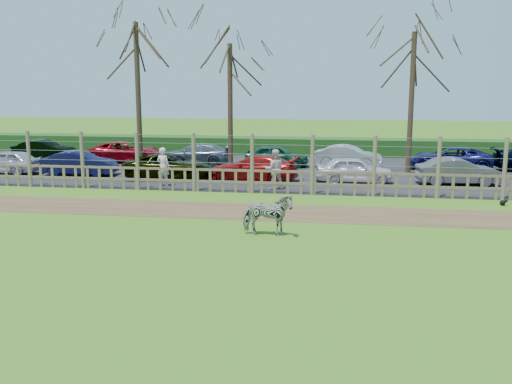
# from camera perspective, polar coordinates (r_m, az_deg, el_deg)

# --- Properties ---
(ground) EXTENTS (120.00, 120.00, 0.00)m
(ground) POSITION_cam_1_polar(r_m,az_deg,el_deg) (16.31, -4.82, -5.32)
(ground) COLOR olive
(ground) RESTS_ON ground
(dirt_strip) EXTENTS (34.00, 2.80, 0.01)m
(dirt_strip) POSITION_cam_1_polar(r_m,az_deg,el_deg) (20.57, -1.92, -1.90)
(dirt_strip) COLOR brown
(dirt_strip) RESTS_ON ground
(asphalt) EXTENTS (44.00, 13.00, 0.04)m
(asphalt) POSITION_cam_1_polar(r_m,az_deg,el_deg) (30.30, 1.54, 2.21)
(asphalt) COLOR #232326
(asphalt) RESTS_ON ground
(hedge) EXTENTS (46.00, 2.00, 1.10)m
(hedge) POSITION_cam_1_polar(r_m,az_deg,el_deg) (37.13, 2.89, 4.60)
(hedge) COLOR #1E4716
(hedge) RESTS_ON ground
(fence) EXTENTS (30.16, 0.16, 2.50)m
(fence) POSITION_cam_1_polar(r_m,az_deg,el_deg) (23.82, -0.39, 1.80)
(fence) COLOR brown
(fence) RESTS_ON ground
(tree_left) EXTENTS (4.80, 4.80, 7.88)m
(tree_left) POSITION_cam_1_polar(r_m,az_deg,el_deg) (29.57, -11.82, 12.66)
(tree_left) COLOR #3D2B1E
(tree_left) RESTS_ON ground
(tree_mid) EXTENTS (4.80, 4.80, 6.83)m
(tree_mid) POSITION_cam_1_polar(r_m,az_deg,el_deg) (29.30, -2.62, 11.43)
(tree_mid) COLOR #3D2B1E
(tree_mid) RESTS_ON ground
(tree_right) EXTENTS (4.80, 4.80, 7.35)m
(tree_right) POSITION_cam_1_polar(r_m,az_deg,el_deg) (29.43, 15.42, 11.79)
(tree_right) COLOR #3D2B1E
(tree_right) RESTS_ON ground
(zebra) EXTENTS (1.55, 0.76, 1.29)m
(zebra) POSITION_cam_1_polar(r_m,az_deg,el_deg) (17.09, 1.16, -2.31)
(zebra) COLOR gray
(zebra) RESTS_ON ground
(visitor_a) EXTENTS (0.72, 0.57, 1.72)m
(visitor_a) POSITION_cam_1_polar(r_m,az_deg,el_deg) (25.62, -9.26, 2.51)
(visitor_a) COLOR beige
(visitor_a) RESTS_ON asphalt
(visitor_b) EXTENTS (0.96, 0.82, 1.72)m
(visitor_b) POSITION_cam_1_polar(r_m,az_deg,el_deg) (24.54, 1.86, 2.29)
(visitor_b) COLOR beige
(visitor_b) RESTS_ON asphalt
(crow) EXTENTS (0.28, 0.21, 0.23)m
(crow) POSITION_cam_1_polar(r_m,az_deg,el_deg) (23.41, 23.47, -0.97)
(crow) COLOR black
(crow) RESTS_ON ground
(car_0) EXTENTS (3.54, 1.47, 1.20)m
(car_0) POSITION_cam_1_polar(r_m,az_deg,el_deg) (31.50, -23.66, 2.78)
(car_0) COLOR #BFB4C7
(car_0) RESTS_ON asphalt
(car_1) EXTENTS (3.74, 1.60, 1.20)m
(car_1) POSITION_cam_1_polar(r_m,az_deg,el_deg) (29.65, -17.21, 2.76)
(car_1) COLOR #111143
(car_1) RESTS_ON asphalt
(car_2) EXTENTS (4.46, 2.31, 1.20)m
(car_2) POSITION_cam_1_polar(r_m,az_deg,el_deg) (27.61, -8.69, 2.56)
(car_2) COLOR black
(car_2) RESTS_ON asphalt
(car_3) EXTENTS (4.30, 2.15, 1.20)m
(car_3) POSITION_cam_1_polar(r_m,az_deg,el_deg) (26.71, -0.18, 2.41)
(car_3) COLOR maroon
(car_3) RESTS_ON asphalt
(car_4) EXTENTS (3.63, 1.71, 1.20)m
(car_4) POSITION_cam_1_polar(r_m,az_deg,el_deg) (26.57, 9.76, 2.21)
(car_4) COLOR white
(car_4) RESTS_ON asphalt
(car_5) EXTENTS (3.76, 1.66, 1.20)m
(car_5) POSITION_cam_1_polar(r_m,az_deg,el_deg) (27.21, 19.56, 1.95)
(car_5) COLOR slate
(car_5) RESTS_ON asphalt
(car_7) EXTENTS (3.65, 1.28, 1.20)m
(car_7) POSITION_cam_1_polar(r_m,az_deg,el_deg) (36.30, -20.41, 3.94)
(car_7) COLOR black
(car_7) RESTS_ON asphalt
(car_8) EXTENTS (4.40, 2.17, 1.20)m
(car_8) POSITION_cam_1_polar(r_m,az_deg,el_deg) (34.06, -12.86, 3.94)
(car_8) COLOR maroon
(car_8) RESTS_ON asphalt
(car_9) EXTENTS (4.23, 1.94, 1.20)m
(car_9) POSITION_cam_1_polar(r_m,az_deg,el_deg) (32.25, -6.09, 3.78)
(car_9) COLOR #515D6B
(car_9) RESTS_ON asphalt
(car_10) EXTENTS (3.62, 1.67, 1.20)m
(car_10) POSITION_cam_1_polar(r_m,az_deg,el_deg) (31.37, 2.06, 3.64)
(car_10) COLOR #164E33
(car_10) RESTS_ON asphalt
(car_11) EXTENTS (3.77, 1.73, 1.20)m
(car_11) POSITION_cam_1_polar(r_m,az_deg,el_deg) (31.55, 9.21, 3.55)
(car_11) COLOR #B0BABF
(car_11) RESTS_ON asphalt
(car_12) EXTENTS (4.44, 2.27, 1.20)m
(car_12) POSITION_cam_1_polar(r_m,az_deg,el_deg) (31.97, 18.81, 3.21)
(car_12) COLOR #141252
(car_12) RESTS_ON asphalt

